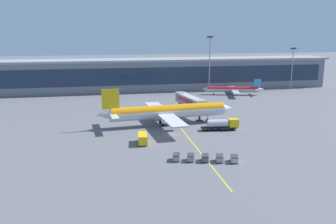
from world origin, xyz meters
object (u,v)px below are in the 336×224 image
Objects in this scene: fuel_tanker at (222,124)px; lavatory_truck at (143,138)px; baggage_cart_3 at (220,158)px; baggage_cart_1 at (191,157)px; main_airliner at (168,112)px; baggage_cart_4 at (234,159)px; baggage_cart_0 at (176,157)px; commuter_jet_far at (233,89)px; baggage_cart_2 at (205,158)px.

fuel_tanker is 1.82× the size of lavatory_truck.
lavatory_truck is at bearing 132.74° from baggage_cart_3.
fuel_tanker reaches higher than baggage_cart_1.
fuel_tanker is 27.80m from baggage_cart_1.
baggage_cart_4 is at bearing -76.62° from main_airliner.
lavatory_truck is 2.02× the size of baggage_cart_0.
commuter_jet_far reaches higher than fuel_tanker.
baggage_cart_2 is 0.11× the size of commuter_jet_far.
lavatory_truck is at bearing -127.40° from commuter_jet_far.
main_airliner is at bearing 93.64° from baggage_cart_2.
lavatory_truck is at bearing 121.55° from baggage_cart_1.
baggage_cart_0 is 89.26m from commuter_jet_far.
main_airliner reaches higher than commuter_jet_far.
commuter_jet_far is at bearing 62.98° from baggage_cart_1.
baggage_cart_1 is 6.40m from baggage_cart_3.
baggage_cart_1 is at bearing 163.96° from baggage_cart_2.
fuel_tanker is at bearing 69.23° from baggage_cart_3.
baggage_cart_3 is 87.60m from commuter_jet_far.
lavatory_truck is 19.59m from baggage_cart_2.
fuel_tanker is 3.69× the size of baggage_cart_0.
baggage_cart_0 is at bearing -119.03° from commuter_jet_far.
fuel_tanker is 26.98m from baggage_cart_2.
commuter_jet_far reaches higher than baggage_cart_1.
baggage_cart_2 is at bearing -86.36° from main_airliner.
baggage_cart_2 is (2.09, -32.89, -3.42)m from main_airliner.
baggage_cart_3 is 3.20m from baggage_cart_4.
baggage_cart_0 is (5.87, -13.69, -0.64)m from lavatory_truck.
baggage_cart_2 is at bearing -52.12° from lavatory_truck.
main_airliner reaches higher than baggage_cart_3.
baggage_cart_0 and baggage_cart_2 have the same top height.
baggage_cart_3 is (-9.40, -24.79, -0.96)m from fuel_tanker.
baggage_cart_2 is at bearing -114.97° from commuter_jet_far.
baggage_cart_0 and baggage_cart_1 have the same top height.
baggage_cart_3 is at bearing -16.04° from baggage_cart_0.
fuel_tanker reaches higher than baggage_cart_2.
fuel_tanker is at bearing 76.16° from baggage_cart_4.
baggage_cart_0 is at bearing -130.08° from fuel_tanker.
baggage_cart_4 is at bearing -103.84° from fuel_tanker.
baggage_cart_4 is (6.15, -1.77, 0.00)m from baggage_cart_2.
commuter_jet_far is (43.31, 78.03, 1.72)m from baggage_cart_0.
commuter_jet_far is at bearing 65.03° from baggage_cart_2.
main_airliner is 33.14m from baggage_cart_2.
baggage_cart_1 is (8.95, -14.57, -0.64)m from lavatory_truck.
lavatory_truck reaches higher than baggage_cart_0.
main_airliner is at bearing 98.70° from baggage_cart_3.
main_airliner is at bearing 148.33° from fuel_tanker.
baggage_cart_0 is 1.00× the size of baggage_cart_1.
baggage_cart_4 is at bearing -16.04° from baggage_cart_3.
commuter_jet_far is (24.69, 55.89, 0.76)m from fuel_tanker.
lavatory_truck is 80.99m from commuter_jet_far.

